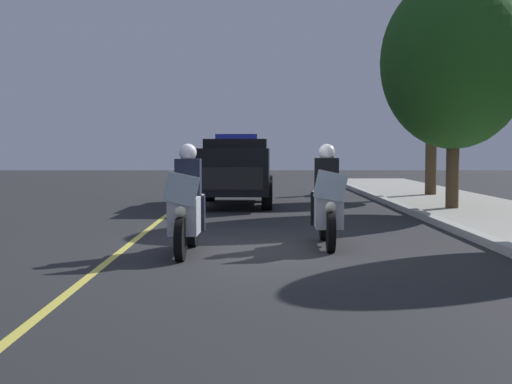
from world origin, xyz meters
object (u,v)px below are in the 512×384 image
object	(u,v)px
police_motorcycle_lead_left	(187,209)
police_suv	(236,168)
cyclist_background	(329,171)
tree_far_back	(454,62)
tree_behind_suv	(432,76)
police_motorcycle_lead_right	(327,205)

from	to	relation	value
police_motorcycle_lead_left	police_suv	world-z (taller)	police_suv
cyclist_background	tree_far_back	size ratio (longest dim) A/B	0.29
police_motorcycle_lead_left	tree_behind_suv	bearing A→B (deg)	150.52
police_motorcycle_lead_left	police_motorcycle_lead_right	distance (m)	2.44
cyclist_background	tree_behind_suv	size ratio (longest dim) A/B	0.33
police_motorcycle_lead_left	police_motorcycle_lead_right	xyz separation A→B (m)	(-0.84, 2.29, 0.00)
police_motorcycle_lead_right	cyclist_background	xyz separation A→B (m)	(-12.77, 1.44, 0.14)
tree_far_back	cyclist_background	bearing A→B (deg)	-159.02
police_suv	police_motorcycle_lead_right	bearing A→B (deg)	11.55
police_motorcycle_lead_right	cyclist_background	bearing A→B (deg)	173.55
police_suv	tree_behind_suv	xyz separation A→B (m)	(-3.16, 6.42, 2.95)
police_motorcycle_lead_left	tree_behind_suv	world-z (taller)	tree_behind_suv
police_motorcycle_lead_left	tree_far_back	world-z (taller)	tree_far_back
police_motorcycle_lead_right	police_motorcycle_lead_left	bearing A→B (deg)	-69.96
police_motorcycle_lead_right	police_suv	bearing A→B (deg)	-168.45
tree_behind_suv	tree_far_back	bearing A→B (deg)	-8.53
police_motorcycle_lead_right	cyclist_background	world-z (taller)	police_motorcycle_lead_right
tree_far_back	police_motorcycle_lead_right	bearing A→B (deg)	-31.90
police_suv	tree_far_back	world-z (taller)	tree_far_back
tree_far_back	police_motorcycle_lead_left	bearing A→B (deg)	-41.04
police_suv	tree_behind_suv	distance (m)	7.74
police_motorcycle_lead_left	cyclist_background	size ratio (longest dim) A/B	1.22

